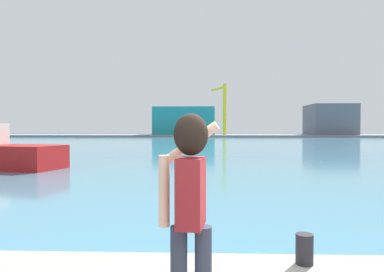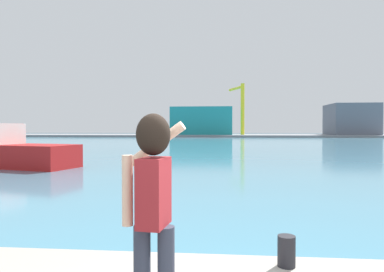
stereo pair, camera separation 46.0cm
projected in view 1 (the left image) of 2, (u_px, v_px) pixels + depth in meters
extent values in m
plane|color=#334751|center=(210.00, 143.00, 52.44)|extent=(220.00, 220.00, 0.00)
cube|color=teal|center=(209.00, 142.00, 54.44)|extent=(140.00, 100.00, 0.02)
cube|color=gray|center=(207.00, 136.00, 94.40)|extent=(140.00, 20.00, 0.54)
cube|color=maroon|center=(191.00, 192.00, 2.82)|extent=(0.24, 0.36, 0.56)
sphere|color=#E0B293|center=(191.00, 136.00, 2.81)|extent=(0.22, 0.22, 0.22)
ellipsoid|color=black|center=(191.00, 134.00, 2.79)|extent=(0.28, 0.26, 0.34)
cylinder|color=#E0B293|center=(164.00, 191.00, 2.83)|extent=(0.09, 0.09, 0.58)
cylinder|color=#E0B293|center=(190.00, 144.00, 3.03)|extent=(0.53, 0.15, 0.40)
cube|color=black|center=(192.00, 125.00, 3.15)|extent=(0.02, 0.07, 0.14)
cylinder|color=black|center=(304.00, 249.00, 4.13)|extent=(0.21, 0.21, 0.36)
cube|color=teal|center=(184.00, 121.00, 94.05)|extent=(16.21, 9.35, 7.35)
cube|color=slate|center=(330.00, 120.00, 93.41)|extent=(11.26, 11.57, 8.03)
cylinder|color=yellow|center=(225.00, 109.00, 91.68)|extent=(1.00, 1.00, 13.46)
cylinder|color=yellow|center=(218.00, 89.00, 95.81)|extent=(3.84, 8.66, 0.70)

